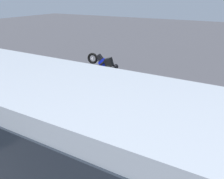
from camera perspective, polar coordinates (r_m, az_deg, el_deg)
ground_plane at (r=10.79m, az=1.86°, el=-5.48°), size 80.00×80.00×0.00m
tour_bus at (r=6.04m, az=-17.03°, el=-11.26°), size 9.37×2.79×3.25m
spectator_far_left at (r=7.27m, az=12.17°, el=-10.34°), size 0.57×0.33×1.78m
spectator_left at (r=7.64m, az=4.97°, el=-8.33°), size 0.58×0.34×1.77m
spectator_centre at (r=7.96m, az=-3.92°, el=-6.87°), size 0.58×0.36×1.80m
spectator_right at (r=8.45m, az=-8.06°, el=-6.00°), size 0.58×0.35×1.67m
spectator_far_right at (r=9.12m, az=-14.59°, el=-4.02°), size 0.58×0.34×1.74m
parked_motorcycle_silver at (r=7.91m, az=-7.80°, el=-12.18°), size 2.05×0.58×0.99m
parked_motorcycle_dark at (r=7.12m, az=10.99°, el=-16.57°), size 2.05×0.58×0.99m
stunt_motorcycle at (r=13.97m, az=-1.52°, el=5.18°), size 1.94×0.67×1.81m
traffic_cone at (r=13.02m, az=5.87°, el=0.53°), size 0.34×0.34×0.63m
bay_line_b at (r=11.19m, az=15.52°, el=-5.27°), size 0.12×4.51×0.01m
bay_line_c at (r=11.99m, az=3.78°, el=-2.74°), size 0.12×4.16×0.01m
bay_line_d at (r=13.24m, az=-6.08°, el=-0.51°), size 0.12×4.44×0.01m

